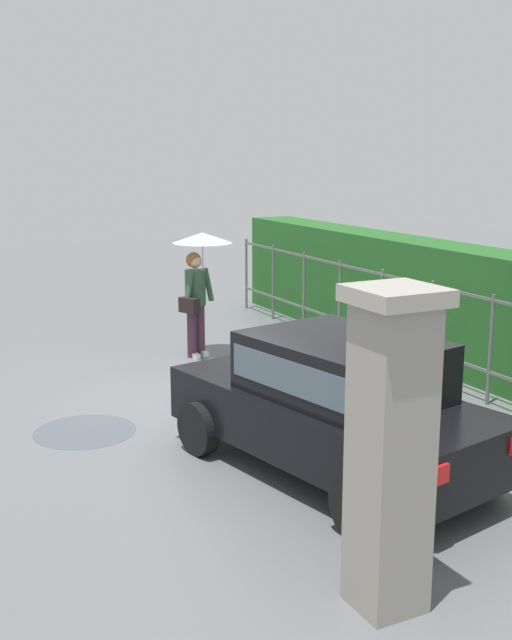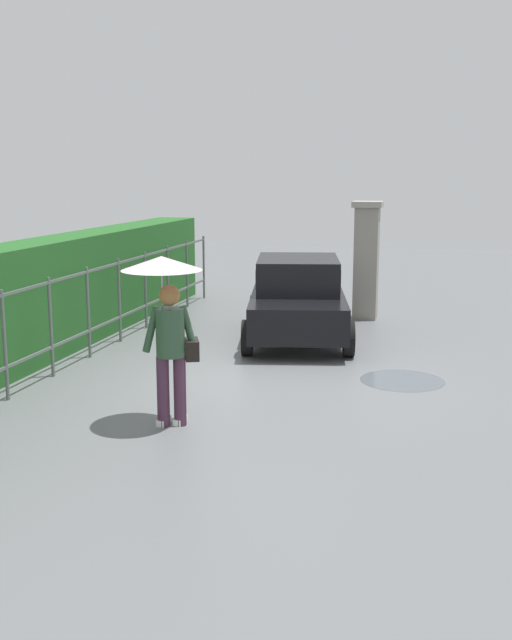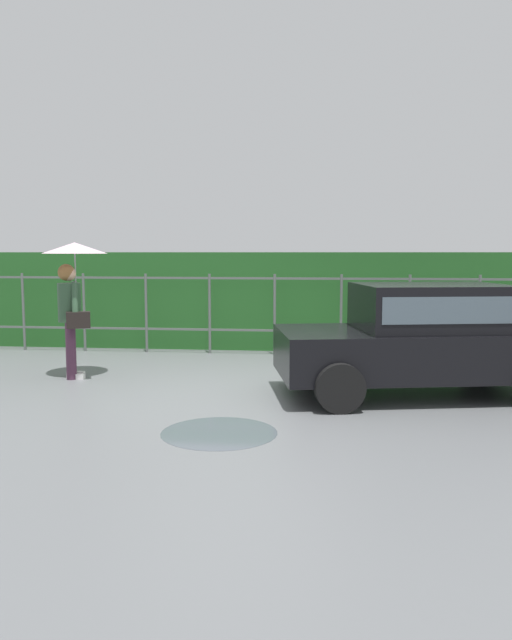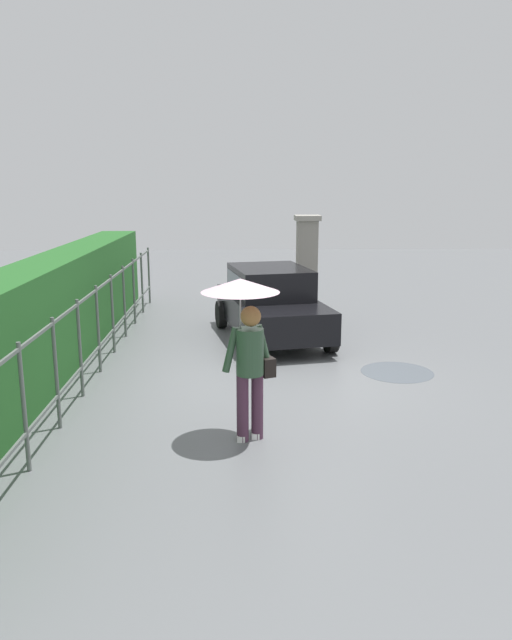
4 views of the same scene
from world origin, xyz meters
TOP-DOWN VIEW (x-y plane):
  - ground_plane at (0.00, 0.00)m, footprint 40.00×40.00m
  - car at (2.57, 0.25)m, footprint 3.96×2.43m
  - pedestrian at (-2.50, 0.84)m, footprint 0.96×0.96m
  - gate_pillar at (4.84, -0.75)m, footprint 0.60×0.60m
  - fence_section at (0.35, 3.30)m, footprint 12.28×0.05m
  - hedge_row at (0.35, 4.14)m, footprint 13.23×0.90m
  - puddle_near at (0.16, -1.79)m, footprint 1.24×1.24m

SIDE VIEW (x-z plane):
  - ground_plane at x=0.00m, z-range 0.00..0.00m
  - puddle_near at x=0.16m, z-range 0.00..0.00m
  - car at x=2.57m, z-range 0.06..1.54m
  - fence_section at x=0.35m, z-range 0.08..1.58m
  - hedge_row at x=0.35m, z-range 0.00..1.90m
  - gate_pillar at x=4.84m, z-range 0.03..2.45m
  - pedestrian at x=-2.50m, z-range 0.45..2.49m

